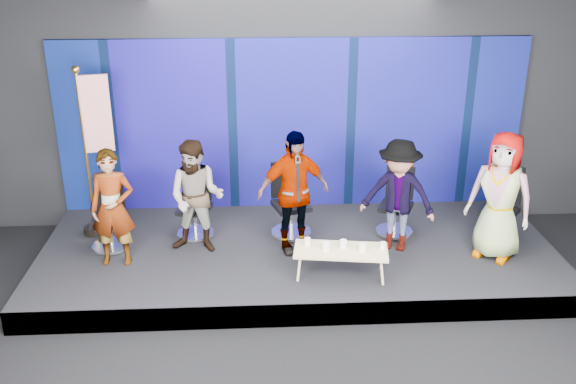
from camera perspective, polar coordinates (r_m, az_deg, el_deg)
The scene contains 21 objects.
ground at distance 6.93m, azimuth 2.36°, elevation -16.52°, with size 10.00×10.00×0.00m, color black.
room_walls at distance 5.72m, azimuth 2.74°, elevation 2.77°, with size 10.02×8.02×3.51m.
riser at distance 8.93m, azimuth 0.89°, elevation -5.66°, with size 7.00×3.00×0.30m, color black.
backdrop at distance 9.73m, azimuth 0.35°, elevation 5.97°, with size 7.00×0.08×2.60m, color #071C56.
chair_a at distance 9.05m, azimuth -15.52°, elevation -2.88°, with size 0.54×0.54×0.95m.
panelist_a at distance 8.41m, azimuth -15.34°, elevation -1.39°, with size 0.56×0.37×1.54m, color black.
chair_b at distance 9.16m, azimuth -8.22°, elevation -1.93°, with size 0.64×0.64×0.95m.
panelist_b at distance 8.52m, azimuth -8.14°, elevation -0.47°, with size 0.75×0.59×1.55m, color black.
chair_c at distance 9.08m, azimuth 0.17°, elevation -1.72°, with size 0.73×0.73×1.04m.
panelist_c at distance 8.42m, azimuth 0.47°, elevation -0.02°, with size 0.98×0.41×1.68m, color black.
chair_d at distance 9.26m, azimuth 9.58°, elevation -1.75°, with size 0.71×0.71×0.95m.
panelist_d at distance 8.62m, azimuth 9.76°, elevation -0.31°, with size 1.00×0.57×1.54m, color black.
chair_e at distance 9.35m, azimuth 18.18°, elevation -2.12°, with size 0.84×0.84×1.06m.
panelist_e at distance 8.69m, azimuth 18.36°, elevation -0.36°, with size 0.84×0.54×1.71m, color black.
coffee_table at distance 8.03m, azimuth 4.72°, elevation -5.29°, with size 1.22×0.65×0.36m.
mug_a at distance 8.09m, azimuth 1.73°, elevation -4.42°, with size 0.08×0.08×0.09m, color white.
mug_b at distance 7.96m, azimuth 3.40°, elevation -4.85°, with size 0.09×0.09×0.11m, color white.
mug_c at distance 8.05m, azimuth 4.94°, elevation -4.61°, with size 0.09×0.09×0.10m, color white.
mug_d at distance 7.98m, azimuth 6.63°, elevation -4.92°, with size 0.09×0.09×0.11m, color white.
mug_e at distance 8.08m, azimuth 8.44°, elevation -4.73°, with size 0.07×0.07×0.09m, color white.
flag_stand at distance 9.15m, azimuth -16.82°, elevation 3.76°, with size 0.55×0.32×2.41m.
Camera 1 is at (-0.57, -5.36, 4.35)m, focal length 40.00 mm.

